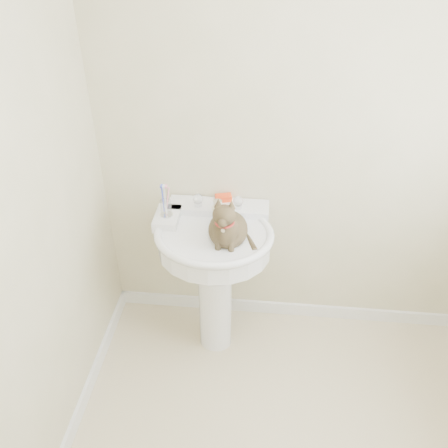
# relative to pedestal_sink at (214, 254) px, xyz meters

# --- Properties ---
(wall_back) EXTENTS (2.20, 0.00, 2.50)m
(wall_back) POSITION_rel_pedestal_sink_xyz_m (0.43, 0.29, 0.55)
(wall_back) COLOR beige
(wall_back) RESTS_ON ground
(baseboard_back) EXTENTS (2.20, 0.02, 0.09)m
(baseboard_back) POSITION_rel_pedestal_sink_xyz_m (0.43, 0.28, -0.65)
(baseboard_back) COLOR white
(baseboard_back) RESTS_ON floor
(pedestal_sink) EXTENTS (0.65, 0.63, 0.89)m
(pedestal_sink) POSITION_rel_pedestal_sink_xyz_m (0.00, 0.00, 0.00)
(pedestal_sink) COLOR white
(pedestal_sink) RESTS_ON floor
(faucet) EXTENTS (0.28, 0.12, 0.14)m
(faucet) POSITION_rel_pedestal_sink_xyz_m (0.00, 0.16, 0.23)
(faucet) COLOR silver
(faucet) RESTS_ON pedestal_sink
(soap_bar) EXTENTS (0.10, 0.08, 0.03)m
(soap_bar) POSITION_rel_pedestal_sink_xyz_m (0.03, 0.25, 0.21)
(soap_bar) COLOR #F23F15
(soap_bar) RESTS_ON pedestal_sink
(toothbrush_cup) EXTENTS (0.07, 0.07, 0.19)m
(toothbrush_cup) POSITION_rel_pedestal_sink_xyz_m (-0.26, 0.07, 0.24)
(toothbrush_cup) COLOR silver
(toothbrush_cup) RESTS_ON pedestal_sink
(cat) EXTENTS (0.22, 0.28, 0.41)m
(cat) POSITION_rel_pedestal_sink_xyz_m (0.08, -0.07, 0.23)
(cat) COLOR #483D23
(cat) RESTS_ON pedestal_sink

